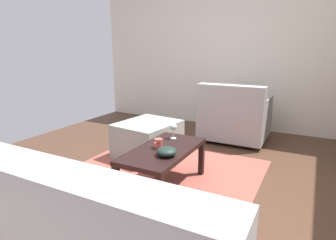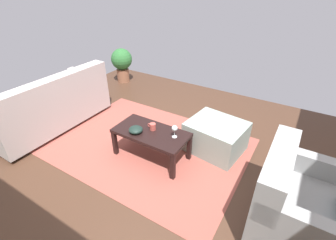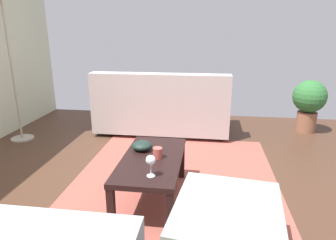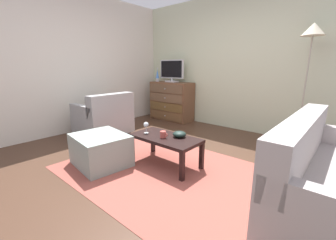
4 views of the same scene
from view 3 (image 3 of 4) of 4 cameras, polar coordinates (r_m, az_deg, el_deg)
ground_plane at (r=2.58m, az=-4.24°, el=-15.76°), size 5.36×4.99×0.05m
area_rug at (r=2.71m, az=0.91°, el=-13.31°), size 2.60×1.90×0.01m
coffee_table at (r=2.42m, az=-3.13°, el=-8.36°), size 0.93×0.47×0.39m
wine_glass at (r=2.07m, az=-3.36°, el=-7.84°), size 0.07×0.07×0.16m
mug at (r=2.38m, az=-1.99°, el=-6.29°), size 0.11×0.08×0.08m
bowl_decorative at (r=2.53m, az=-5.02°, el=-4.92°), size 0.17×0.17×0.08m
couch_large at (r=4.07m, az=-1.02°, el=2.27°), size 0.85×1.77×0.84m
ottoman at (r=1.91m, az=11.09°, el=-21.07°), size 0.77×0.68×0.41m
standing_lamp at (r=4.09m, az=-29.31°, el=18.69°), size 0.32×0.32×1.90m
potted_plant at (r=4.47m, az=25.48°, el=3.31°), size 0.44×0.44×0.72m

